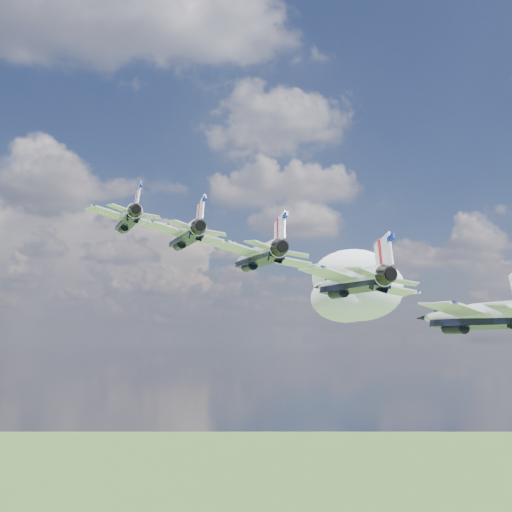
{
  "coord_description": "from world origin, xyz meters",
  "views": [
    {
      "loc": [
        -23.58,
        -93.21,
        142.71
      ],
      "look_at": [
        -16.05,
        -21.43,
        152.14
      ],
      "focal_mm": 45.0,
      "sensor_mm": 36.0,
      "label": 1
    }
  ],
  "objects_px": {
    "jet_1": "(184,236)",
    "jet_4": "(469,316)",
    "jet_2": "(256,256)",
    "jet_0": "(127,220)",
    "jet_3": "(348,282)"
  },
  "relations": [
    {
      "from": "jet_1",
      "to": "jet_2",
      "type": "relative_size",
      "value": 1.0
    },
    {
      "from": "jet_3",
      "to": "jet_1",
      "type": "bearing_deg",
      "value": 116.97
    },
    {
      "from": "jet_0",
      "to": "jet_4",
      "type": "distance_m",
      "value": 52.13
    },
    {
      "from": "jet_2",
      "to": "jet_4",
      "type": "relative_size",
      "value": 1.0
    },
    {
      "from": "jet_0",
      "to": "jet_3",
      "type": "distance_m",
      "value": 39.09
    },
    {
      "from": "jet_1",
      "to": "jet_0",
      "type": "bearing_deg",
      "value": 116.97
    },
    {
      "from": "jet_3",
      "to": "jet_4",
      "type": "height_order",
      "value": "jet_3"
    },
    {
      "from": "jet_0",
      "to": "jet_4",
      "type": "height_order",
      "value": "jet_0"
    },
    {
      "from": "jet_0",
      "to": "jet_1",
      "type": "relative_size",
      "value": 1.0
    },
    {
      "from": "jet_3",
      "to": "jet_4",
      "type": "xyz_separation_m",
      "value": [
        8.22,
        -9.41,
        -3.7
      ]
    },
    {
      "from": "jet_2",
      "to": "jet_3",
      "type": "distance_m",
      "value": 13.03
    },
    {
      "from": "jet_0",
      "to": "jet_3",
      "type": "xyz_separation_m",
      "value": [
        24.65,
        -28.24,
        -11.09
      ]
    },
    {
      "from": "jet_1",
      "to": "jet_4",
      "type": "relative_size",
      "value": 1.0
    },
    {
      "from": "jet_1",
      "to": "jet_3",
      "type": "xyz_separation_m",
      "value": [
        16.43,
        -18.83,
        -7.39
      ]
    },
    {
      "from": "jet_2",
      "to": "jet_0",
      "type": "bearing_deg",
      "value": 116.97
    }
  ]
}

